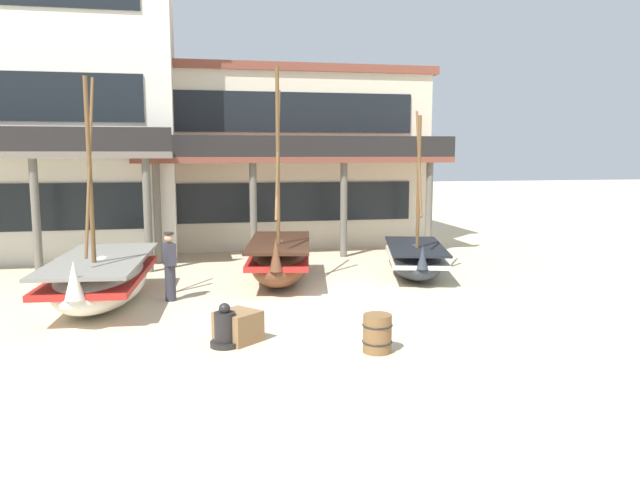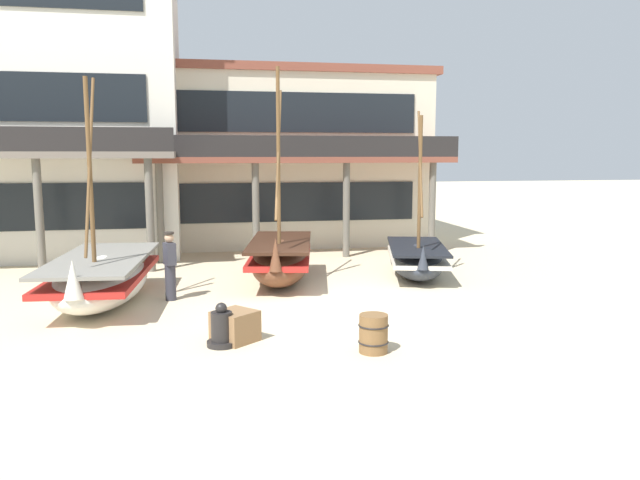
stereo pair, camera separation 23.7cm
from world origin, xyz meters
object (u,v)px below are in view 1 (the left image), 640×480
(fishing_boat_centre_large, at_px, (280,259))
(harbor_building_main, at_px, (279,157))
(cargo_crate, at_px, (238,327))
(wooden_barrel, at_px, (377,333))
(fisherman_by_hull, at_px, (170,267))
(capstan_winch, at_px, (225,330))
(harbor_building_annex, at_px, (16,105))
(fishing_boat_near_left, at_px, (101,279))
(fishing_boat_far_right, at_px, (415,259))

(fishing_boat_centre_large, relative_size, harbor_building_main, 0.51)
(cargo_crate, bearing_deg, wooden_barrel, -25.27)
(harbor_building_main, bearing_deg, fisherman_by_hull, -111.82)
(capstan_winch, bearing_deg, fishing_boat_centre_large, 71.87)
(cargo_crate, distance_m, harbor_building_annex, 15.19)
(wooden_barrel, bearing_deg, cargo_crate, 154.73)
(cargo_crate, bearing_deg, harbor_building_annex, 118.21)
(fishing_boat_near_left, xyz_separation_m, fisherman_by_hull, (1.59, 0.07, 0.21))
(capstan_winch, distance_m, wooden_barrel, 2.82)
(fishing_boat_far_right, relative_size, fisherman_by_hull, 2.84)
(wooden_barrel, bearing_deg, fishing_boat_far_right, 64.33)
(capstan_winch, relative_size, harbor_building_main, 0.07)
(harbor_building_annex, bearing_deg, wooden_barrel, -56.29)
(fisherman_by_hull, relative_size, wooden_barrel, 2.41)
(fishing_boat_far_right, xyz_separation_m, fisherman_by_hull, (-6.92, -1.71, 0.32))
(fisherman_by_hull, xyz_separation_m, cargo_crate, (1.36, -3.70, -0.54))
(harbor_building_main, bearing_deg, fishing_boat_far_right, -72.15)
(fisherman_by_hull, relative_size, cargo_crate, 2.37)
(fishing_boat_centre_large, xyz_separation_m, cargo_crate, (-1.55, -5.29, -0.36))
(fisherman_by_hull, distance_m, cargo_crate, 3.97)
(fisherman_by_hull, distance_m, harbor_building_annex, 11.37)
(fishing_boat_near_left, height_order, capstan_winch, fishing_boat_near_left)
(capstan_winch, height_order, wooden_barrel, capstan_winch)
(fishing_boat_near_left, distance_m, cargo_crate, 4.68)
(capstan_winch, height_order, cargo_crate, capstan_winch)
(fisherman_by_hull, height_order, wooden_barrel, fisherman_by_hull)
(fishing_boat_centre_large, bearing_deg, cargo_crate, -106.33)
(fishing_boat_far_right, height_order, harbor_building_main, harbor_building_main)
(fishing_boat_far_right, relative_size, cargo_crate, 6.72)
(fishing_boat_far_right, height_order, cargo_crate, fishing_boat_far_right)
(fishing_boat_near_left, distance_m, fisherman_by_hull, 1.60)
(fishing_boat_centre_large, xyz_separation_m, capstan_winch, (-1.81, -5.54, -0.34))
(fishing_boat_near_left, height_order, fishing_boat_centre_large, fishing_boat_centre_large)
(fishing_boat_centre_large, distance_m, harbor_building_main, 9.25)
(cargo_crate, bearing_deg, fishing_boat_centre_large, 73.67)
(fishing_boat_centre_large, distance_m, harbor_building_annex, 12.04)
(cargo_crate, xyz_separation_m, harbor_building_annex, (-6.78, 12.65, 4.98))
(harbor_building_main, bearing_deg, capstan_winch, -102.03)
(fishing_boat_centre_large, distance_m, capstan_winch, 5.83)
(harbor_building_main, relative_size, harbor_building_annex, 1.00)
(fishing_boat_near_left, distance_m, harbor_building_annex, 10.85)
(fishing_boat_near_left, relative_size, harbor_building_annex, 0.46)
(wooden_barrel, xyz_separation_m, cargo_crate, (-2.42, 1.14, -0.05))
(fisherman_by_hull, distance_m, harbor_building_main, 11.43)
(fishing_boat_centre_large, relative_size, fisherman_by_hull, 3.44)
(wooden_barrel, bearing_deg, harbor_building_annex, 123.71)
(fishing_boat_centre_large, bearing_deg, fishing_boat_far_right, 1.60)
(fishing_boat_centre_large, bearing_deg, capstan_winch, -108.13)
(fishing_boat_centre_large, relative_size, cargo_crate, 8.14)
(fisherman_by_hull, bearing_deg, wooden_barrel, -52.05)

